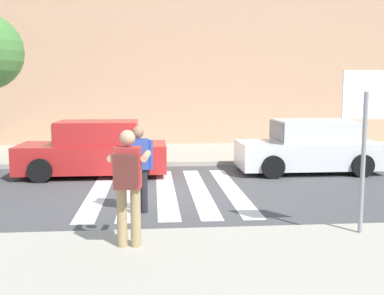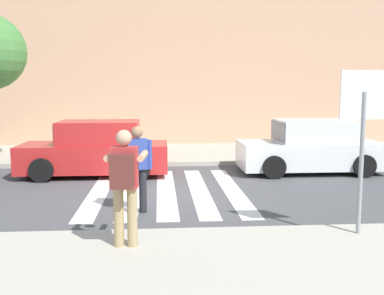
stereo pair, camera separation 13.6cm
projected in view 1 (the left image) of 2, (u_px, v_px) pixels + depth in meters
ground_plane at (166, 193)px, 10.65m from camera, size 120.00×120.00×0.00m
sidewalk_far at (161, 154)px, 16.57m from camera, size 60.00×4.80×0.14m
building_facade_far at (159, 57)px, 20.42m from camera, size 56.00×4.00×7.76m
crosswalk_stripe_0 at (99, 192)px, 10.71m from camera, size 0.44×5.20×0.01m
crosswalk_stripe_1 at (133, 191)px, 10.78m from camera, size 0.44×5.20×0.01m
crosswalk_stripe_2 at (166, 191)px, 10.84m from camera, size 0.44×5.20×0.01m
crosswalk_stripe_3 at (199, 190)px, 10.91m from camera, size 0.44×5.20×0.01m
crosswalk_stripe_4 at (231, 189)px, 10.98m from camera, size 0.44×5.20×0.01m
stop_sign at (365, 116)px, 7.02m from camera, size 0.76×0.08×2.59m
photographer_with_backpack at (128, 178)px, 6.46m from camera, size 0.63×0.88×1.72m
pedestrian_crossing at (138, 164)px, 8.79m from camera, size 0.57×0.31×1.72m
parked_car_red at (95, 150)px, 12.66m from camera, size 4.10×1.92×1.55m
parked_car_white at (309, 148)px, 13.19m from camera, size 4.10×1.92×1.55m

